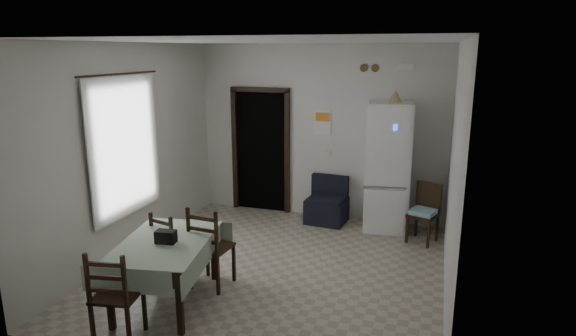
# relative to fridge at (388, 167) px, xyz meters

# --- Properties ---
(ground) EXTENTS (4.50, 4.50, 0.00)m
(ground) POSITION_rel_fridge_xyz_m (-1.19, -1.93, -1.02)
(ground) COLOR #AEA18E
(ground) RESTS_ON ground
(ceiling) EXTENTS (4.20, 4.50, 0.02)m
(ceiling) POSITION_rel_fridge_xyz_m (-1.19, -1.93, 1.88)
(ceiling) COLOR white
(ceiling) RESTS_ON ground
(wall_back) EXTENTS (4.20, 0.02, 2.90)m
(wall_back) POSITION_rel_fridge_xyz_m (-1.19, 0.32, 0.43)
(wall_back) COLOR silver
(wall_back) RESTS_ON ground
(wall_front) EXTENTS (4.20, 0.02, 2.90)m
(wall_front) POSITION_rel_fridge_xyz_m (-1.19, -4.18, 0.43)
(wall_front) COLOR silver
(wall_front) RESTS_ON ground
(wall_left) EXTENTS (0.02, 4.50, 2.90)m
(wall_left) POSITION_rel_fridge_xyz_m (-3.29, -1.93, 0.43)
(wall_left) COLOR silver
(wall_left) RESTS_ON ground
(wall_right) EXTENTS (0.02, 4.50, 2.90)m
(wall_right) POSITION_rel_fridge_xyz_m (0.91, -1.93, 0.43)
(wall_right) COLOR silver
(wall_right) RESTS_ON ground
(doorway) EXTENTS (1.06, 0.52, 2.22)m
(doorway) POSITION_rel_fridge_xyz_m (-2.24, 0.52, 0.05)
(doorway) COLOR black
(doorway) RESTS_ON ground
(window_recess) EXTENTS (0.10, 1.20, 1.60)m
(window_recess) POSITION_rel_fridge_xyz_m (-3.34, -2.13, 0.53)
(window_recess) COLOR silver
(window_recess) RESTS_ON ground
(curtain) EXTENTS (0.02, 1.45, 1.85)m
(curtain) POSITION_rel_fridge_xyz_m (-3.23, -2.13, 0.53)
(curtain) COLOR white
(curtain) RESTS_ON ground
(curtain_rod) EXTENTS (0.02, 1.60, 0.02)m
(curtain_rod) POSITION_rel_fridge_xyz_m (-3.22, -2.13, 1.48)
(curtain_rod) COLOR black
(curtain_rod) RESTS_ON ground
(calendar) EXTENTS (0.28, 0.02, 0.40)m
(calendar) POSITION_rel_fridge_xyz_m (-1.14, 0.31, 0.60)
(calendar) COLOR white
(calendar) RESTS_ON ground
(calendar_image) EXTENTS (0.24, 0.01, 0.14)m
(calendar_image) POSITION_rel_fridge_xyz_m (-1.14, 0.30, 0.70)
(calendar_image) COLOR orange
(calendar_image) RESTS_ON ground
(light_switch) EXTENTS (0.08, 0.02, 0.12)m
(light_switch) POSITION_rel_fridge_xyz_m (-1.04, 0.31, 0.08)
(light_switch) COLOR beige
(light_switch) RESTS_ON ground
(vent_left) EXTENTS (0.12, 0.03, 0.12)m
(vent_left) POSITION_rel_fridge_xyz_m (-0.49, 0.31, 1.50)
(vent_left) COLOR brown
(vent_left) RESTS_ON ground
(vent_right) EXTENTS (0.12, 0.03, 0.12)m
(vent_right) POSITION_rel_fridge_xyz_m (-0.31, 0.31, 1.50)
(vent_right) COLOR brown
(vent_right) RESTS_ON ground
(emergency_light) EXTENTS (0.25, 0.07, 0.09)m
(emergency_light) POSITION_rel_fridge_xyz_m (0.16, 0.28, 1.53)
(emergency_light) COLOR white
(emergency_light) RESTS_ON ground
(fridge) EXTENTS (0.73, 0.73, 2.03)m
(fridge) POSITION_rel_fridge_xyz_m (0.00, 0.00, 0.00)
(fridge) COLOR white
(fridge) RESTS_ON ground
(tan_cone) EXTENTS (0.25, 0.25, 0.18)m
(tan_cone) POSITION_rel_fridge_xyz_m (0.06, -0.06, 1.11)
(tan_cone) COLOR tan
(tan_cone) RESTS_ON fridge
(navy_seat) EXTENTS (0.68, 0.66, 0.76)m
(navy_seat) POSITION_rel_fridge_xyz_m (-0.97, 0.00, -0.64)
(navy_seat) COLOR black
(navy_seat) RESTS_ON ground
(corner_chair) EXTENTS (0.49, 0.49, 0.89)m
(corner_chair) POSITION_rel_fridge_xyz_m (0.58, -0.40, -0.57)
(corner_chair) COLOR black
(corner_chair) RESTS_ON ground
(dining_table) EXTENTS (1.17, 1.56, 0.74)m
(dining_table) POSITION_rel_fridge_xyz_m (-2.09, -3.10, -0.65)
(dining_table) COLOR #99AD94
(dining_table) RESTS_ON ground
(black_bag) EXTENTS (0.23, 0.16, 0.14)m
(black_bag) POSITION_rel_fridge_xyz_m (-2.05, -3.13, -0.21)
(black_bag) COLOR black
(black_bag) RESTS_ON dining_table
(dining_chair_far_left) EXTENTS (0.47, 0.47, 0.91)m
(dining_chair_far_left) POSITION_rel_fridge_xyz_m (-2.31, -2.60, -0.56)
(dining_chair_far_left) COLOR black
(dining_chair_far_left) RESTS_ON ground
(dining_chair_far_right) EXTENTS (0.48, 0.48, 1.03)m
(dining_chair_far_right) POSITION_rel_fridge_xyz_m (-1.78, -2.58, -0.50)
(dining_chair_far_right) COLOR black
(dining_chair_far_right) RESTS_ON ground
(dining_chair_near_head) EXTENTS (0.49, 0.49, 0.99)m
(dining_chair_near_head) POSITION_rel_fridge_xyz_m (-2.15, -3.89, -0.52)
(dining_chair_near_head) COLOR black
(dining_chair_near_head) RESTS_ON ground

